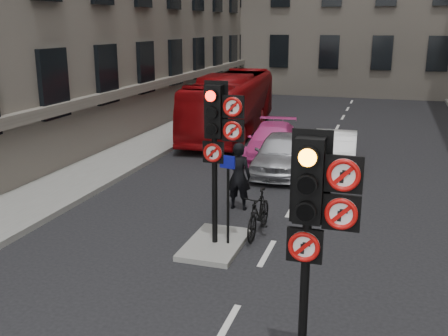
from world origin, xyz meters
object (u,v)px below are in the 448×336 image
Objects in this scene: motorcyclist at (238,176)px; car_white at (334,153)px; signal_far at (218,129)px; car_silver at (281,153)px; car_pink at (272,141)px; signal_near at (315,209)px; bus_red at (231,104)px; motorcycle at (259,213)px; info_sign at (228,187)px.

car_white is at bearing -114.37° from motorcyclist.
signal_far is 6.76m from car_silver.
car_silver is 2.04m from car_pink.
signal_near is 0.37× the size of bus_red.
bus_red is at bearing -71.76° from motorcyclist.
info_sign is at bearing -112.29° from motorcycle.
info_sign is (3.60, -12.19, 0.08)m from bus_red.
bus_red is at bearing 110.28° from signal_near.
car_pink is at bearing 104.62° from signal_near.
motorcycle is at bearing 121.46° from motorcyclist.
car_white is 7.33m from bus_red.
motorcyclist is (-0.28, 2.57, -1.78)m from signal_far.
signal_near reaches higher than bus_red.
signal_near is 5.75m from motorcycle.
signal_far reaches higher than bus_red.
motorcycle is 1.42m from info_sign.
car_silver is 0.97× the size of car_white.
car_silver is at bearing -94.86° from motorcyclist.
bus_red reaches higher than info_sign.
info_sign reaches higher than motorcyclist.
info_sign is at bearing -90.15° from car_pink.
signal_far is 3.14m from motorcyclist.
signal_near is 0.84× the size of car_pink.
car_silver reaches higher than car_pink.
signal_far is at bearing -121.40° from motorcycle.
info_sign reaches higher than motorcycle.
bus_red is 4.78× the size of info_sign.
bus_red reaches higher than car_silver.
signal_near is 0.89× the size of car_white.
signal_far is at bearing -78.39° from bus_red.
car_white is 2.75m from car_pink.
bus_red reaches higher than car_pink.
signal_near reaches higher than car_silver.
motorcyclist is 2.66m from info_sign.
signal_far is at bearing -107.29° from car_white.
signal_near reaches higher than info_sign.
motorcyclist is 0.91× the size of info_sign.
signal_far reaches higher than car_pink.
motorcycle is (0.67, 1.01, -2.17)m from signal_far.
signal_near is at bearing -56.98° from signal_far.
car_white is at bearing -48.74° from bus_red.
car_silver is (0.08, 6.45, -2.04)m from signal_far.
car_silver is 1.82m from car_white.
signal_near is at bearing -49.51° from info_sign.
signal_far reaches higher than signal_near.
bus_red is at bearing 105.52° from signal_far.
signal_far is (-2.60, 4.00, 0.12)m from signal_near.
bus_red is (-5.17, 5.14, 0.69)m from car_white.
signal_far reaches higher than info_sign.
motorcyclist reaches higher than car_pink.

